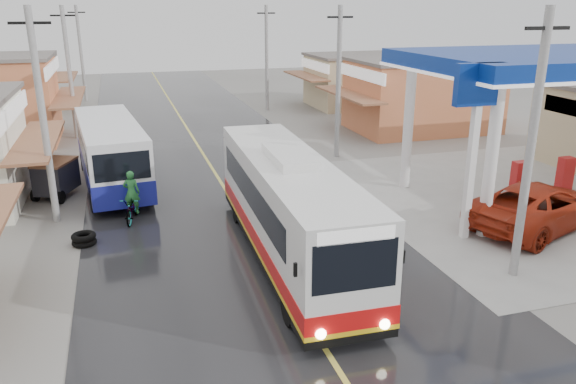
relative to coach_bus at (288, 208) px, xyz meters
name	(u,v)px	position (x,y,z in m)	size (l,w,h in m)	color
ground	(299,308)	(-0.69, -3.31, -1.74)	(120.00, 120.00, 0.00)	slate
road	(211,166)	(-0.69, 11.69, -1.73)	(12.00, 90.00, 0.02)	black
centre_line	(211,166)	(-0.69, 11.69, -1.72)	(0.15, 90.00, 0.01)	#D8CC4C
shopfronts_right	(493,159)	(14.31, 8.69, -1.74)	(11.00, 44.00, 4.80)	beige
utility_poles_left	(69,172)	(-7.69, 12.69, -1.74)	(1.60, 50.00, 8.00)	gray
utility_poles_right	(336,157)	(6.31, 11.69, -1.74)	(1.60, 36.00, 8.00)	gray
coach_bus	(288,208)	(0.00, 0.00, 0.00)	(2.88, 11.61, 3.60)	silver
second_bus	(111,152)	(-5.52, 9.68, -0.11)	(3.34, 9.29, 3.02)	silver
jeepney	(538,206)	(9.70, -0.19, -0.88)	(2.85, 6.19, 1.72)	#9C240F
cyclist	(133,205)	(-4.82, 4.84, -1.05)	(1.14, 2.04, 2.09)	black
tricycle_near	(56,177)	(-7.89, 8.81, -0.81)	(2.03, 2.47, 1.62)	#26262D
tyre_stack	(84,239)	(-6.58, 2.99, -1.52)	(0.85, 0.85, 0.43)	black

